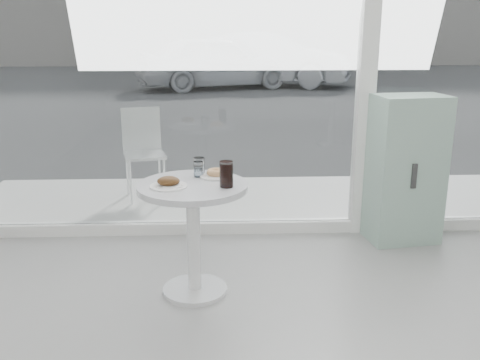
{
  "coord_description": "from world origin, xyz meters",
  "views": [
    {
      "loc": [
        -0.33,
        -1.42,
        1.75
      ],
      "look_at": [
        -0.2,
        1.7,
        0.85
      ],
      "focal_mm": 40.0,
      "sensor_mm": 36.0,
      "label": 1
    }
  ],
  "objects_px": {
    "main_table": "(193,216)",
    "mint_cabinet": "(406,170)",
    "car_white": "(215,62)",
    "water_tumbler_b": "(198,170)",
    "plate_fritter": "(169,183)",
    "cola_glass": "(226,175)",
    "water_tumbler_a": "(199,167)",
    "plate_donut": "(216,174)",
    "patio_chair": "(143,147)",
    "car_silver": "(269,59)"
  },
  "relations": [
    {
      "from": "main_table",
      "to": "mint_cabinet",
      "type": "bearing_deg",
      "value": 27.16
    },
    {
      "from": "car_white",
      "to": "water_tumbler_b",
      "type": "height_order",
      "value": "car_white"
    },
    {
      "from": "mint_cabinet",
      "to": "plate_fritter",
      "type": "height_order",
      "value": "mint_cabinet"
    },
    {
      "from": "car_white",
      "to": "water_tumbler_b",
      "type": "bearing_deg",
      "value": 161.03
    },
    {
      "from": "cola_glass",
      "to": "main_table",
      "type": "bearing_deg",
      "value": 161.06
    },
    {
      "from": "water_tumbler_a",
      "to": "plate_fritter",
      "type": "bearing_deg",
      "value": -122.48
    },
    {
      "from": "car_white",
      "to": "plate_fritter",
      "type": "relative_size",
      "value": 19.12
    },
    {
      "from": "mint_cabinet",
      "to": "water_tumbler_a",
      "type": "height_order",
      "value": "mint_cabinet"
    },
    {
      "from": "plate_donut",
      "to": "car_white",
      "type": "bearing_deg",
      "value": 90.18
    },
    {
      "from": "patio_chair",
      "to": "cola_glass",
      "type": "relative_size",
      "value": 5.47
    },
    {
      "from": "water_tumbler_a",
      "to": "patio_chair",
      "type": "bearing_deg",
      "value": 109.1
    },
    {
      "from": "plate_fritter",
      "to": "cola_glass",
      "type": "bearing_deg",
      "value": -1.75
    },
    {
      "from": "mint_cabinet",
      "to": "plate_fritter",
      "type": "relative_size",
      "value": 5.17
    },
    {
      "from": "water_tumbler_b",
      "to": "main_table",
      "type": "bearing_deg",
      "value": -101.24
    },
    {
      "from": "patio_chair",
      "to": "cola_glass",
      "type": "xyz_separation_m",
      "value": [
        0.81,
        -2.11,
        0.28
      ]
    },
    {
      "from": "car_white",
      "to": "plate_fritter",
      "type": "xyz_separation_m",
      "value": [
        -0.26,
        -12.63,
        0.03
      ]
    },
    {
      "from": "cola_glass",
      "to": "water_tumbler_b",
      "type": "bearing_deg",
      "value": 126.58
    },
    {
      "from": "main_table",
      "to": "plate_donut",
      "type": "distance_m",
      "value": 0.33
    },
    {
      "from": "water_tumbler_b",
      "to": "cola_glass",
      "type": "distance_m",
      "value": 0.31
    },
    {
      "from": "car_white",
      "to": "water_tumbler_b",
      "type": "distance_m",
      "value": 12.39
    },
    {
      "from": "patio_chair",
      "to": "mint_cabinet",
      "type": "bearing_deg",
      "value": -40.91
    },
    {
      "from": "mint_cabinet",
      "to": "plate_fritter",
      "type": "distance_m",
      "value": 2.09
    },
    {
      "from": "car_silver",
      "to": "mint_cabinet",
      "type": "bearing_deg",
      "value": -162.29
    },
    {
      "from": "plate_fritter",
      "to": "plate_donut",
      "type": "xyz_separation_m",
      "value": [
        0.3,
        0.23,
        -0.01
      ]
    },
    {
      "from": "car_white",
      "to": "patio_chair",
      "type": "bearing_deg",
      "value": 157.56
    },
    {
      "from": "main_table",
      "to": "mint_cabinet",
      "type": "distance_m",
      "value": 1.93
    },
    {
      "from": "plate_fritter",
      "to": "water_tumbler_a",
      "type": "bearing_deg",
      "value": 57.52
    },
    {
      "from": "car_silver",
      "to": "plate_fritter",
      "type": "xyz_separation_m",
      "value": [
        -1.88,
        -13.3,
        -0.0
      ]
    },
    {
      "from": "main_table",
      "to": "mint_cabinet",
      "type": "xyz_separation_m",
      "value": [
        1.71,
        0.88,
        0.06
      ]
    },
    {
      "from": "main_table",
      "to": "mint_cabinet",
      "type": "relative_size",
      "value": 0.63
    },
    {
      "from": "plate_donut",
      "to": "water_tumbler_b",
      "type": "relative_size",
      "value": 2.1
    },
    {
      "from": "patio_chair",
      "to": "water_tumbler_a",
      "type": "height_order",
      "value": "patio_chair"
    },
    {
      "from": "plate_fritter",
      "to": "car_silver",
      "type": "bearing_deg",
      "value": 81.94
    },
    {
      "from": "car_white",
      "to": "plate_donut",
      "type": "bearing_deg",
      "value": 161.58
    },
    {
      "from": "car_silver",
      "to": "plate_donut",
      "type": "distance_m",
      "value": 13.17
    },
    {
      "from": "mint_cabinet",
      "to": "patio_chair",
      "type": "xyz_separation_m",
      "value": [
        -2.31,
        1.16,
        -0.04
      ]
    },
    {
      "from": "mint_cabinet",
      "to": "plate_donut",
      "type": "bearing_deg",
      "value": -163.54
    },
    {
      "from": "main_table",
      "to": "patio_chair",
      "type": "distance_m",
      "value": 2.12
    },
    {
      "from": "cola_glass",
      "to": "water_tumbler_a",
      "type": "bearing_deg",
      "value": 121.54
    },
    {
      "from": "car_silver",
      "to": "cola_glass",
      "type": "bearing_deg",
      "value": -168.69
    },
    {
      "from": "patio_chair",
      "to": "plate_fritter",
      "type": "height_order",
      "value": "patio_chair"
    },
    {
      "from": "car_silver",
      "to": "water_tumbler_a",
      "type": "bearing_deg",
      "value": -169.63
    },
    {
      "from": "main_table",
      "to": "car_silver",
      "type": "bearing_deg",
      "value": 82.51
    },
    {
      "from": "main_table",
      "to": "water_tumbler_b",
      "type": "relative_size",
      "value": 7.29
    },
    {
      "from": "cola_glass",
      "to": "car_silver",
      "type": "bearing_deg",
      "value": 83.48
    },
    {
      "from": "mint_cabinet",
      "to": "car_white",
      "type": "relative_size",
      "value": 0.27
    },
    {
      "from": "water_tumbler_a",
      "to": "main_table",
      "type": "bearing_deg",
      "value": -99.68
    },
    {
      "from": "mint_cabinet",
      "to": "water_tumbler_a",
      "type": "relative_size",
      "value": 10.11
    },
    {
      "from": "car_silver",
      "to": "main_table",
      "type": "bearing_deg",
      "value": -169.66
    },
    {
      "from": "car_white",
      "to": "cola_glass",
      "type": "relative_size",
      "value": 27.2
    }
  ]
}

